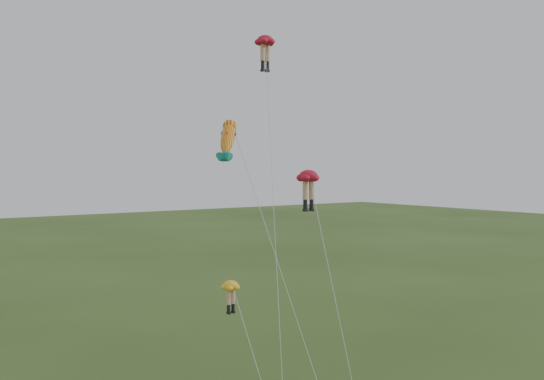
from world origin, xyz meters
TOP-DOWN VIEW (x-y plane):
  - legs_kite_red_high at (4.60, 10.55)m, footprint 6.98×11.35m
  - legs_kite_red_mid at (2.95, 3.46)m, footprint 1.98×6.72m
  - legs_kite_yellow at (-4.44, 0.66)m, footprint 1.55×4.01m
  - fish_kite at (-1.99, 5.00)m, footprint 3.67×8.31m

SIDE VIEW (x-z plane):
  - legs_kite_yellow at x=-4.44m, z-range 3.33..11.32m
  - legs_kite_red_mid at x=2.95m, z-range 6.12..19.84m
  - fish_kite at x=-1.99m, z-range 7.06..24.12m
  - legs_kite_red_high at x=4.60m, z-range 10.86..34.41m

